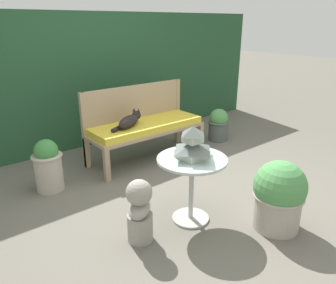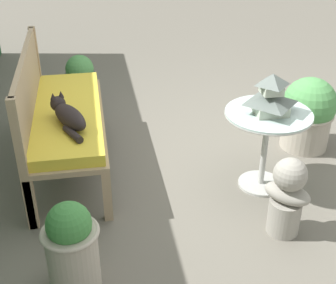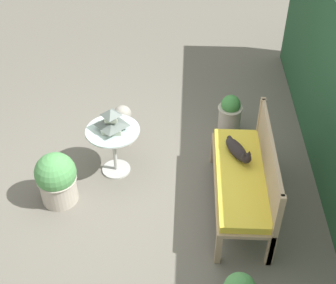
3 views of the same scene
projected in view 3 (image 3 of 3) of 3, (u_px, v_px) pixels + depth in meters
The scene contains 9 objects.
ground at pixel (138, 190), 5.41m from camera, with size 30.00×30.00×0.00m, color #666056.
garden_bench at pixel (241, 178), 4.93m from camera, with size 1.55×0.56×0.51m.
bench_backrest at pixel (269, 162), 4.77m from camera, with size 1.55×0.06×0.95m.
cat at pixel (238, 151), 5.05m from camera, with size 0.51×0.31×0.20m.
patio_table at pixel (113, 139), 5.36m from camera, with size 0.62×0.62×0.62m.
pagoda_birdhouse at pixel (112, 121), 5.19m from camera, with size 0.30×0.30×0.29m.
garden_bust at pixel (124, 124), 5.89m from camera, with size 0.34×0.34×0.55m.
potted_plant_path_edge at pixel (57, 179), 5.09m from camera, with size 0.45×0.45×0.63m.
potted_plant_table_far at pixel (230, 115), 6.04m from camera, with size 0.32×0.32×0.58m.
Camera 3 is at (3.79, 0.51, 3.88)m, focal length 50.00 mm.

